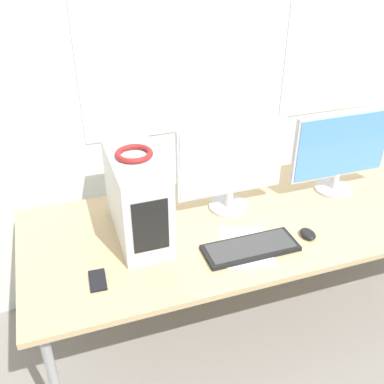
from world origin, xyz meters
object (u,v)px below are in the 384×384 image
Objects in this scene: headphones at (134,154)px; monitor_main at (231,165)px; pc_tower at (137,196)px; mouse at (308,234)px; monitor_right_near at (341,150)px; cell_phone at (98,280)px; keyboard at (250,248)px.

monitor_main is (0.47, 0.06, -0.16)m from headphones.
pc_tower is 0.79m from mouse.
monitor_right_near is at bearing 1.81° from headphones.
monitor_main reaches higher than cell_phone.
cell_phone is at bearing -131.49° from headphones.
monitor_main is 1.28× the size of keyboard.
headphones is 0.65m from keyboard.
mouse reaches higher than keyboard.
headphones is at bearing -173.05° from monitor_main.
pc_tower is 1.15× the size of keyboard.
cell_phone is (-0.24, -0.27, -0.40)m from headphones.
headphones reaches higher than pc_tower.
pc_tower is at bearing -178.15° from monitor_right_near.
monitor_main is 5.99× the size of mouse.
keyboard reaches higher than cell_phone.
monitor_right_near is (1.07, 0.03, 0.04)m from pc_tower.
mouse is 0.96m from cell_phone.
keyboard is 0.29m from mouse.
keyboard is at bearing -33.29° from headphones.
monitor_main reaches higher than mouse.
cell_phone is at bearing -167.04° from monitor_right_near.
mouse is at bearing 0.50° from keyboard.
headphones is at bearing 90.00° from pc_tower.
cell_phone is at bearing -131.58° from pc_tower.
headphones is 0.87m from mouse.
keyboard is at bearing -179.50° from mouse.
mouse is (0.29, 0.00, 0.00)m from keyboard.
monitor_main is at bearing 83.42° from keyboard.
keyboard is 0.67m from cell_phone.
headphones is 1.80× the size of mouse.
headphones is 1.26× the size of cell_phone.
pc_tower is at bearing 158.78° from mouse.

